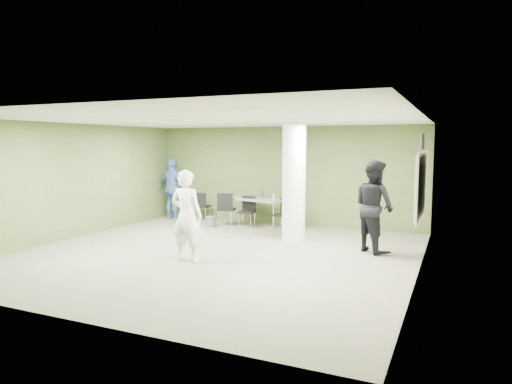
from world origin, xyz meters
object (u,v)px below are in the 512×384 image
at_px(folding_table, 257,200).
at_px(chair_back_left, 201,204).
at_px(man_black, 374,206).
at_px(man_blue, 173,188).
at_px(woman_white, 187,216).

distance_m(folding_table, chair_back_left, 1.99).
height_order(folding_table, man_black, man_black).
height_order(man_black, man_blue, man_black).
distance_m(chair_back_left, man_black, 5.85).
height_order(folding_table, chair_back_left, folding_table).
xyz_separation_m(chair_back_left, man_blue, (-0.91, -0.15, 0.45)).
height_order(woman_white, man_black, man_black).
bearing_deg(man_blue, woman_white, 136.96).
bearing_deg(chair_back_left, man_black, 153.81).
relative_size(woman_white, man_blue, 0.96).
distance_m(folding_table, woman_white, 4.12).
xyz_separation_m(folding_table, woman_white, (0.29, -4.11, 0.18)).
distance_m(woman_white, man_blue, 5.26).
relative_size(folding_table, woman_white, 0.97).
relative_size(folding_table, man_black, 0.89).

